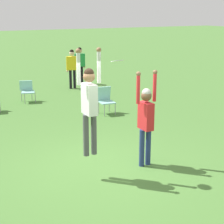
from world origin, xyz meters
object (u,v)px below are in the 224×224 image
camping_chair_1 (105,98)px  person_spectator_far (80,62)px  person_jumping (89,99)px  person_defending (146,116)px  frisbee (117,61)px  camping_chair_0 (27,90)px  person_spectator_near (72,65)px

camping_chair_1 → person_spectator_far: (1.54, 5.36, 0.54)m
camping_chair_1 → person_jumping: bearing=65.6°
person_defending → person_spectator_far: person_defending is taller
frisbee → person_spectator_far: bearing=69.2°
person_jumping → camping_chair_1: person_jumping is taller
person_jumping → frisbee: bearing=-109.0°
frisbee → person_jumping: bearing=158.8°
camping_chair_0 → person_spectator_near: (2.59, 1.47, 0.60)m
person_defending → frisbee: frisbee is taller
camping_chair_1 → person_spectator_near: (0.77, 4.52, 0.54)m
person_jumping → camping_chair_0: (0.94, 7.42, -1.24)m
person_defending → person_spectator_near: size_ratio=1.24×
person_jumping → camping_chair_1: bearing=-30.2°
camping_chair_0 → person_spectator_far: bearing=-126.8°
person_spectator_far → frisbee: bearing=-90.4°
person_defending → frisbee: bearing=-77.5°
person_jumping → frisbee: person_jumping is taller
person_spectator_near → person_defending: bearing=-85.8°
person_defending → camping_chair_0: person_defending is taller
frisbee → camping_chair_1: 5.46m
person_jumping → camping_chair_0: person_jumping is taller
person_spectator_near → camping_chair_0: bearing=-132.8°
camping_chair_0 → person_defending: bearing=112.1°
camping_chair_1 → person_defending: bearing=80.6°
person_jumping → person_spectator_near: size_ratio=1.27×
frisbee → camping_chair_1: (2.23, 4.57, -1.96)m
person_defending → camping_chair_0: 7.52m
person_spectator_near → person_spectator_far: person_spectator_near is taller
person_defending → person_spectator_near: 9.20m
person_defending → camping_chair_1: bearing=164.7°
frisbee → person_spectator_near: 9.68m
person_spectator_far → person_jumping: bearing=-93.5°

